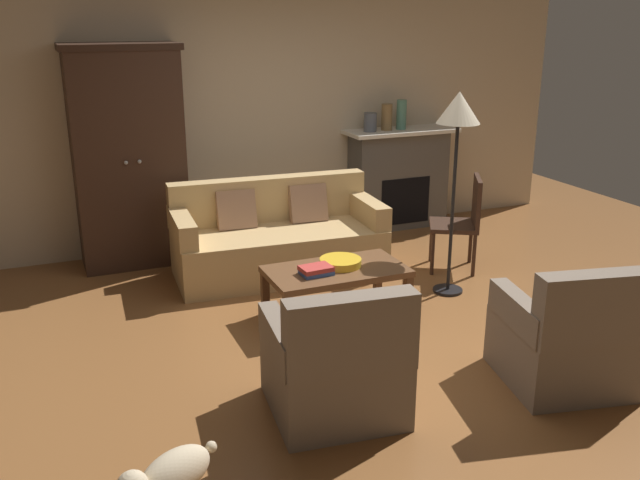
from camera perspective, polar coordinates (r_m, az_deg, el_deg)
The scene contains 16 objects.
ground_plane at distance 5.51m, azimuth 3.59°, elevation -7.14°, with size 9.60×9.60×0.00m, color brown.
back_wall at distance 7.41m, azimuth -5.06°, elevation 10.72°, with size 7.20×0.10×2.80m, color beige.
fireplace at distance 7.94m, azimuth 6.42°, elevation 5.08°, with size 1.26×0.48×1.12m.
armoire at distance 6.85m, azimuth -15.39°, elevation 6.54°, with size 1.06×0.57×2.09m.
couch at distance 6.53m, azimuth -3.52°, elevation -0.03°, with size 1.97×0.97×0.86m.
coffee_table at distance 5.53m, azimuth 1.32°, elevation -2.87°, with size 1.10×0.60×0.42m.
fruit_bowl at distance 5.56m, azimuth 1.69°, elevation -1.82°, with size 0.33×0.33×0.06m, color gold.
book_stack at distance 5.38m, azimuth -0.32°, elevation -2.49°, with size 0.25×0.19×0.07m.
mantel_vase_slate at distance 7.63m, azimuth 4.13°, elevation 9.59°, with size 0.14×0.14×0.20m, color #565B66.
mantel_vase_bronze at distance 7.71m, azimuth 5.48°, elevation 9.97°, with size 0.12×0.12×0.28m, color olive.
mantel_vase_jade at distance 7.80m, azimuth 6.67°, elevation 10.15°, with size 0.11×0.11×0.32m, color slate.
armchair_near_left at distance 4.27m, azimuth 1.35°, elevation -10.35°, with size 0.85×0.85×0.88m.
armchair_near_right at distance 4.86m, azimuth 19.61°, elevation -7.73°, with size 0.91×0.91×0.88m.
side_chair_wooden at distance 6.68m, azimuth 11.65°, elevation 1.81°, with size 0.60×0.60×0.90m.
floor_lamp at distance 5.88m, azimuth 11.22°, elevation 9.60°, with size 0.36×0.36×1.74m.
dog at distance 3.58m, azimuth -12.17°, elevation -18.38°, with size 0.52×0.37×0.39m.
Camera 1 is at (-2.23, -4.45, 2.35)m, focal length 39.13 mm.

